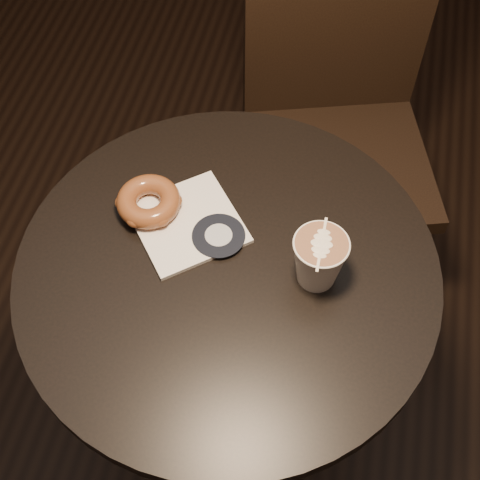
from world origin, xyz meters
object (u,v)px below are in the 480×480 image
at_px(chair, 338,99).
at_px(doughnut, 149,201).
at_px(cafe_table, 229,321).
at_px(latte_cup, 319,261).
at_px(pastry_bag, 187,223).

height_order(chair, doughnut, chair).
distance_m(cafe_table, latte_cup, 0.29).
bearing_deg(latte_cup, chair, 92.01).
distance_m(chair, doughnut, 0.61).
xyz_separation_m(cafe_table, doughnut, (-0.16, 0.08, 0.23)).
xyz_separation_m(cafe_table, chair, (0.12, 0.59, 0.04)).
bearing_deg(pastry_bag, cafe_table, -76.67).
height_order(pastry_bag, doughnut, doughnut).
xyz_separation_m(cafe_table, pastry_bag, (-0.08, 0.07, 0.20)).
bearing_deg(latte_cup, pastry_bag, 166.07).
height_order(cafe_table, chair, chair).
bearing_deg(pastry_bag, chair, 29.62).
bearing_deg(chair, latte_cup, -105.26).
bearing_deg(doughnut, pastry_bag, -12.18).
xyz_separation_m(chair, doughnut, (-0.28, -0.51, 0.19)).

